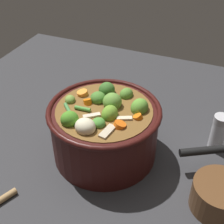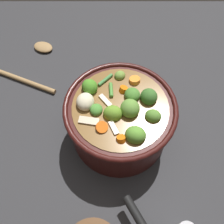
% 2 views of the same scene
% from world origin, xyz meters
% --- Properties ---
extents(ground_plane, '(1.10, 1.10, 0.00)m').
position_xyz_m(ground_plane, '(0.00, 0.00, 0.00)').
color(ground_plane, '#2D2D30').
extents(cooking_pot, '(0.25, 0.25, 0.16)m').
position_xyz_m(cooking_pot, '(-0.00, 0.00, 0.07)').
color(cooking_pot, '#38110F').
rests_on(cooking_pot, ground_plane).
extents(wooden_spoon, '(0.22, 0.23, 0.02)m').
position_xyz_m(wooden_spoon, '(0.24, 0.27, 0.01)').
color(wooden_spoon, '#9D784B').
rests_on(wooden_spoon, ground_plane).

